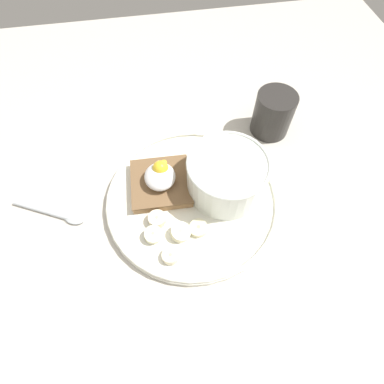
{
  "coord_description": "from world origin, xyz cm",
  "views": [
    {
      "loc": [
        -25.07,
        4.38,
        47.22
      ],
      "look_at": [
        0.0,
        0.0,
        5.0
      ],
      "focal_mm": 28.0,
      "sensor_mm": 36.0,
      "label": 1
    }
  ],
  "objects_px": {
    "coffee_mug": "(273,113)",
    "toast_slice": "(161,183)",
    "poached_egg": "(160,175)",
    "banana_slice_back": "(199,228)",
    "banana_slice_front": "(181,232)",
    "spoon": "(58,215)",
    "banana_slice_left": "(153,235)",
    "banana_slice_right": "(171,256)",
    "oatmeal_bowl": "(227,175)",
    "banana_slice_inner": "(157,219)"
  },
  "relations": [
    {
      "from": "coffee_mug",
      "to": "toast_slice",
      "type": "bearing_deg",
      "value": 114.46
    },
    {
      "from": "poached_egg",
      "to": "banana_slice_back",
      "type": "bearing_deg",
      "value": -153.28
    },
    {
      "from": "toast_slice",
      "to": "banana_slice_front",
      "type": "relative_size",
      "value": 2.34
    },
    {
      "from": "coffee_mug",
      "to": "spoon",
      "type": "xyz_separation_m",
      "value": [
        -0.13,
        0.41,
        -0.04
      ]
    },
    {
      "from": "banana_slice_left",
      "to": "banana_slice_back",
      "type": "distance_m",
      "value": 0.07
    },
    {
      "from": "banana_slice_left",
      "to": "banana_slice_right",
      "type": "xyz_separation_m",
      "value": [
        -0.04,
        -0.02,
        -0.0
      ]
    },
    {
      "from": "coffee_mug",
      "to": "poached_egg",
      "type": "bearing_deg",
      "value": 114.02
    },
    {
      "from": "oatmeal_bowl",
      "to": "banana_slice_back",
      "type": "relative_size",
      "value": 3.2
    },
    {
      "from": "banana_slice_front",
      "to": "poached_egg",
      "type": "bearing_deg",
      "value": 10.83
    },
    {
      "from": "oatmeal_bowl",
      "to": "banana_slice_front",
      "type": "relative_size",
      "value": 2.97
    },
    {
      "from": "banana_slice_front",
      "to": "spoon",
      "type": "relative_size",
      "value": 0.36
    },
    {
      "from": "oatmeal_bowl",
      "to": "banana_slice_left",
      "type": "distance_m",
      "value": 0.15
    },
    {
      "from": "toast_slice",
      "to": "spoon",
      "type": "xyz_separation_m",
      "value": [
        -0.02,
        0.18,
        -0.02
      ]
    },
    {
      "from": "toast_slice",
      "to": "oatmeal_bowl",
      "type": "bearing_deg",
      "value": -101.06
    },
    {
      "from": "toast_slice",
      "to": "coffee_mug",
      "type": "distance_m",
      "value": 0.25
    },
    {
      "from": "banana_slice_right",
      "to": "banana_slice_front",
      "type": "bearing_deg",
      "value": -30.86
    },
    {
      "from": "banana_slice_front",
      "to": "oatmeal_bowl",
      "type": "bearing_deg",
      "value": -49.95
    },
    {
      "from": "poached_egg",
      "to": "banana_slice_inner",
      "type": "bearing_deg",
      "value": 167.75
    },
    {
      "from": "banana_slice_back",
      "to": "coffee_mug",
      "type": "height_order",
      "value": "coffee_mug"
    },
    {
      "from": "banana_slice_inner",
      "to": "spoon",
      "type": "relative_size",
      "value": 0.33
    },
    {
      "from": "banana_slice_front",
      "to": "coffee_mug",
      "type": "relative_size",
      "value": 0.53
    },
    {
      "from": "banana_slice_left",
      "to": "oatmeal_bowl",
      "type": "bearing_deg",
      "value": -61.56
    },
    {
      "from": "poached_egg",
      "to": "banana_slice_left",
      "type": "xyz_separation_m",
      "value": [
        -0.09,
        0.02,
        -0.02
      ]
    },
    {
      "from": "oatmeal_bowl",
      "to": "banana_slice_front",
      "type": "xyz_separation_m",
      "value": [
        -0.07,
        0.09,
        -0.03
      ]
    },
    {
      "from": "oatmeal_bowl",
      "to": "spoon",
      "type": "relative_size",
      "value": 1.06
    },
    {
      "from": "oatmeal_bowl",
      "to": "banana_slice_left",
      "type": "bearing_deg",
      "value": 118.44
    },
    {
      "from": "banana_slice_back",
      "to": "banana_slice_right",
      "type": "xyz_separation_m",
      "value": [
        -0.04,
        0.05,
        -0.0
      ]
    },
    {
      "from": "poached_egg",
      "to": "banana_slice_right",
      "type": "height_order",
      "value": "poached_egg"
    },
    {
      "from": "banana_slice_right",
      "to": "toast_slice",
      "type": "bearing_deg",
      "value": -0.51
    },
    {
      "from": "banana_slice_back",
      "to": "spoon",
      "type": "height_order",
      "value": "banana_slice_back"
    },
    {
      "from": "oatmeal_bowl",
      "to": "spoon",
      "type": "height_order",
      "value": "oatmeal_bowl"
    },
    {
      "from": "banana_slice_right",
      "to": "poached_egg",
      "type": "bearing_deg",
      "value": -0.8
    },
    {
      "from": "poached_egg",
      "to": "banana_slice_front",
      "type": "relative_size",
      "value": 1.59
    },
    {
      "from": "toast_slice",
      "to": "banana_slice_left",
      "type": "height_order",
      "value": "same"
    },
    {
      "from": "toast_slice",
      "to": "poached_egg",
      "type": "relative_size",
      "value": 1.47
    },
    {
      "from": "banana_slice_back",
      "to": "spoon",
      "type": "xyz_separation_m",
      "value": [
        0.07,
        0.23,
        -0.01
      ]
    },
    {
      "from": "poached_egg",
      "to": "banana_slice_front",
      "type": "distance_m",
      "value": 0.1
    },
    {
      "from": "banana_slice_front",
      "to": "banana_slice_back",
      "type": "xyz_separation_m",
      "value": [
        0.0,
        -0.03,
        -0.0
      ]
    },
    {
      "from": "toast_slice",
      "to": "poached_egg",
      "type": "height_order",
      "value": "poached_egg"
    },
    {
      "from": "toast_slice",
      "to": "banana_slice_back",
      "type": "height_order",
      "value": "toast_slice"
    },
    {
      "from": "coffee_mug",
      "to": "spoon",
      "type": "relative_size",
      "value": 0.67
    },
    {
      "from": "banana_slice_right",
      "to": "banana_slice_inner",
      "type": "distance_m",
      "value": 0.07
    },
    {
      "from": "oatmeal_bowl",
      "to": "banana_slice_front",
      "type": "bearing_deg",
      "value": 130.05
    },
    {
      "from": "toast_slice",
      "to": "banana_slice_front",
      "type": "xyz_separation_m",
      "value": [
        -0.1,
        -0.02,
        -0.0
      ]
    },
    {
      "from": "banana_slice_front",
      "to": "banana_slice_back",
      "type": "relative_size",
      "value": 1.08
    },
    {
      "from": "banana_slice_back",
      "to": "toast_slice",
      "type": "bearing_deg",
      "value": 27.66
    },
    {
      "from": "poached_egg",
      "to": "banana_slice_inner",
      "type": "height_order",
      "value": "poached_egg"
    },
    {
      "from": "banana_slice_left",
      "to": "banana_slice_right",
      "type": "bearing_deg",
      "value": -149.84
    },
    {
      "from": "oatmeal_bowl",
      "to": "spoon",
      "type": "distance_m",
      "value": 0.29
    },
    {
      "from": "banana_slice_right",
      "to": "banana_slice_inner",
      "type": "height_order",
      "value": "banana_slice_inner"
    }
  ]
}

